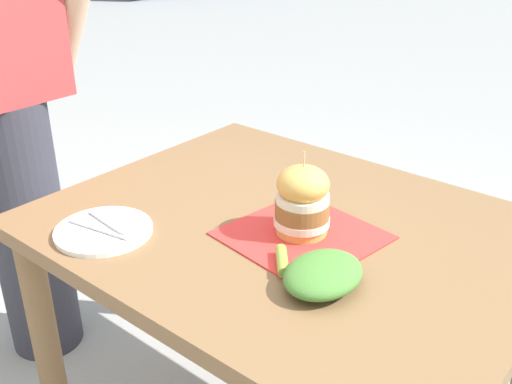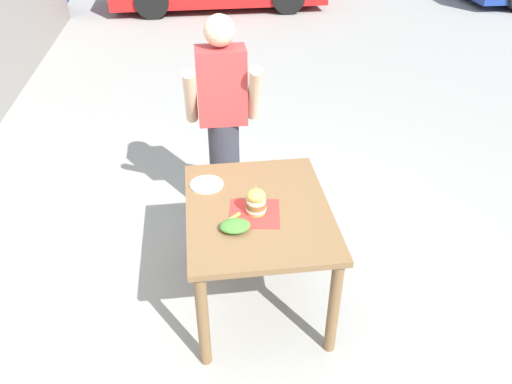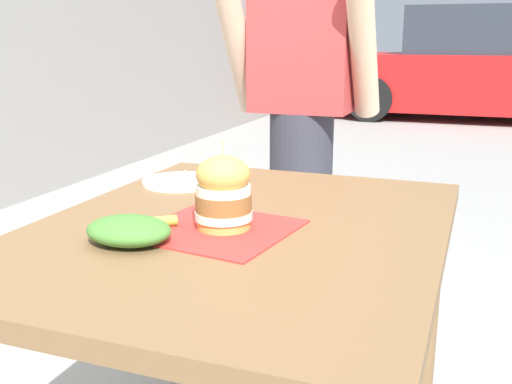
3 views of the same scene
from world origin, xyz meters
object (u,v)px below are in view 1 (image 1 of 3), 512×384
Objects in this scene: patio_table at (288,266)px; pickle_spear at (282,261)px; side_plate_with_forks at (104,231)px; sandwich at (302,200)px; diner_across_table at (6,106)px; side_salad at (323,274)px.

patio_table is 12.11× the size of pickle_spear.
pickle_spear is at bearing -69.79° from side_plate_with_forks.
sandwich is 1.01m from diner_across_table.
side_salad is 1.16m from diner_across_table.
sandwich reaches higher than patio_table.
patio_table is 0.21m from sandwich.
pickle_spear reaches higher than side_plate_with_forks.
sandwich is 0.16m from pickle_spear.
side_plate_with_forks is (-0.30, 0.30, 0.13)m from patio_table.
patio_table is 1.00m from diner_across_table.
sandwich is 1.08× the size of side_salad.
diner_across_table is at bearing 76.22° from side_plate_with_forks.
sandwich reaches higher than side_salad.
diner_across_table reaches higher than patio_table.
pickle_spear is 0.42× the size of side_plate_with_forks.
sandwich is 0.12× the size of diner_across_table.
side_salad is (-0.16, -0.20, 0.15)m from patio_table.
patio_table is at bearing -44.17° from side_plate_with_forks.
patio_table is 0.67× the size of diner_across_table.
sandwich reaches higher than side_plate_with_forks.
side_plate_with_forks is 0.52m from side_salad.
diner_across_table is at bearing 96.99° from sandwich.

